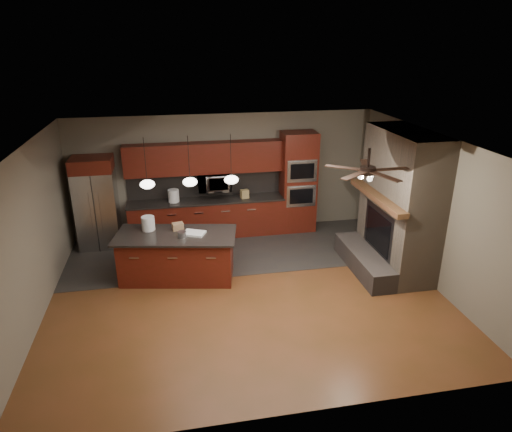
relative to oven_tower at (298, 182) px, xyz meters
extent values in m
plane|color=brown|center=(-1.70, -2.69, -1.19)|extent=(7.00, 7.00, 0.00)
cube|color=white|center=(-1.70, -2.69, 1.61)|extent=(7.00, 6.00, 0.02)
cube|color=#686153|center=(-1.70, 0.31, 0.21)|extent=(7.00, 0.02, 2.80)
cube|color=#686153|center=(1.80, -2.69, 0.21)|extent=(0.02, 6.00, 2.80)
cube|color=#686153|center=(-5.20, -2.69, 0.21)|extent=(0.02, 6.00, 2.80)
cube|color=#2C2A28|center=(-1.70, -0.89, -1.19)|extent=(7.00, 2.40, 0.01)
cube|color=#736352|center=(1.40, -2.29, 0.21)|extent=(0.80, 2.00, 2.80)
cube|color=#433B37|center=(0.75, -2.29, -0.99)|extent=(0.50, 2.00, 0.40)
cube|color=#2D2D30|center=(1.02, -2.29, -0.37)|extent=(0.05, 1.20, 0.95)
cube|color=black|center=(1.00, -2.29, -0.37)|extent=(0.02, 1.00, 0.75)
cube|color=brown|center=(0.90, -2.29, 0.36)|extent=(0.22, 2.10, 0.10)
cube|color=#5C1711|center=(-2.18, 0.01, -0.76)|extent=(3.55, 0.60, 0.86)
cube|color=black|center=(-2.18, 0.01, -0.31)|extent=(3.59, 0.64, 0.04)
cube|color=black|center=(-2.18, 0.29, 0.01)|extent=(3.55, 0.03, 0.60)
cube|color=#5C1711|center=(-2.18, 0.13, 0.66)|extent=(3.55, 0.35, 0.70)
cube|color=#5C1711|center=(0.00, 0.01, 0.00)|extent=(0.80, 0.60, 2.38)
cube|color=silver|center=(0.00, -0.30, -0.24)|extent=(0.70, 0.03, 0.52)
cube|color=black|center=(0.00, -0.32, -0.24)|extent=(0.55, 0.02, 0.35)
cube|color=silver|center=(0.00, -0.30, 0.36)|extent=(0.70, 0.03, 0.52)
cube|color=black|center=(0.00, -0.32, 0.36)|extent=(0.55, 0.02, 0.35)
imported|color=silver|center=(-1.98, 0.06, 0.11)|extent=(0.73, 0.41, 0.50)
cube|color=silver|center=(-4.57, -0.07, -0.33)|extent=(0.86, 0.72, 1.73)
cube|color=#2D2D30|center=(-4.57, -0.44, -0.33)|extent=(0.02, 0.02, 1.71)
cube|color=silver|center=(-4.67, -0.45, -0.28)|extent=(0.03, 0.03, 0.86)
cube|color=silver|center=(-4.47, -0.45, -0.28)|extent=(0.03, 0.03, 0.86)
cube|color=#5C1711|center=(-4.57, -0.08, 0.69)|extent=(0.86, 0.72, 0.30)
cube|color=#5C1711|center=(-2.92, -1.91, -0.75)|extent=(2.24, 1.26, 0.88)
cube|color=black|center=(-2.92, -1.91, -0.29)|extent=(2.41, 1.43, 0.04)
cylinder|color=silver|center=(-3.42, -1.59, -0.14)|extent=(0.34, 0.34, 0.27)
cylinder|color=#9E9FA3|center=(-2.80, -2.06, -0.22)|extent=(0.19, 0.19, 0.11)
cube|color=white|center=(-2.58, -1.96, -0.25)|extent=(0.48, 0.42, 0.04)
cube|color=#97724E|center=(-2.87, -1.68, -0.21)|extent=(0.23, 0.19, 0.13)
cylinder|color=white|center=(-2.91, 0.01, -0.15)|extent=(0.30, 0.30, 0.28)
cube|color=tan|center=(-1.29, -0.04, -0.19)|extent=(0.20, 0.17, 0.20)
cylinder|color=black|center=(-3.35, -1.99, 1.22)|extent=(0.01, 0.01, 0.78)
ellipsoid|color=white|center=(-3.35, -1.99, 0.77)|extent=(0.26, 0.26, 0.16)
cylinder|color=black|center=(-2.60, -1.99, 1.22)|extent=(0.01, 0.01, 0.78)
ellipsoid|color=white|center=(-2.60, -1.99, 0.77)|extent=(0.26, 0.26, 0.16)
cylinder|color=black|center=(-1.85, -1.99, 1.22)|extent=(0.01, 0.01, 0.78)
ellipsoid|color=white|center=(-1.85, -1.99, 0.77)|extent=(0.26, 0.26, 0.16)
cylinder|color=black|center=(0.10, -3.49, 1.46)|extent=(0.04, 0.04, 0.30)
cylinder|color=black|center=(0.10, -3.49, 1.26)|extent=(0.24, 0.24, 0.12)
cube|color=#321D13|center=(0.48, -3.49, 1.26)|extent=(0.60, 0.12, 0.01)
cube|color=#321D13|center=(0.22, -3.13, 1.26)|extent=(0.30, 0.61, 0.01)
cube|color=#321D13|center=(-0.21, -3.27, 1.26)|extent=(0.56, 0.45, 0.01)
cube|color=#321D13|center=(-0.21, -3.72, 1.26)|extent=(0.56, 0.45, 0.01)
cube|color=#321D13|center=(0.22, -3.85, 1.26)|extent=(0.30, 0.61, 0.01)
camera|label=1|loc=(-2.90, -9.92, 3.21)|focal=32.00mm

